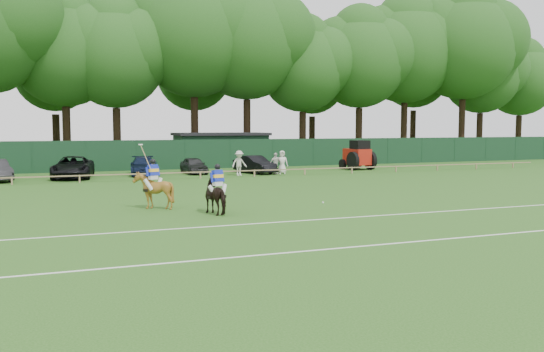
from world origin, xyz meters
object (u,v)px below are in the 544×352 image
suv_black (73,167)px  tractor (358,156)px  sedan_navy (144,166)px  spectator_mid (275,163)px  horse_dark (218,196)px  estate_black (255,164)px  spectator_left (239,163)px  polo_ball (323,202)px  spectator_right (282,162)px  horse_chestnut (153,190)px  hatch_grey (194,165)px  utility_shed (221,149)px

suv_black → tractor: (22.71, -0.10, 0.40)m
sedan_navy → spectator_mid: 9.85m
horse_dark → tractor: bearing=-147.9°
estate_black → spectator_left: size_ratio=2.26×
sedan_navy → polo_ball: bearing=-67.0°
spectator_mid → spectator_right: bearing=-2.9°
suv_black → sedan_navy: bearing=17.7°
horse_chestnut → polo_ball: bearing=156.1°
hatch_grey → tractor: bearing=-5.3°
horse_chestnut → utility_shed: (10.60, 25.70, 0.71)m
hatch_grey → spectator_right: spectator_right is taller
estate_black → polo_ball: size_ratio=46.12×
polo_ball → utility_shed: bearing=84.0°
spectator_left → tractor: 11.35m
spectator_mid → polo_ball: (-4.04, -16.24, -0.77)m
horse_chestnut → spectator_right: size_ratio=0.92×
spectator_right → suv_black: bearing=-172.0°
spectator_right → tractor: 7.86m
spectator_right → hatch_grey: bearing=172.1°
horse_dark → polo_ball: 5.72m
horse_dark → utility_shed: (8.36, 28.09, 0.80)m
horse_chestnut → spectator_mid: horse_chestnut is taller
horse_chestnut → utility_shed: utility_shed is taller
polo_ball → tractor: (12.29, 18.13, 1.12)m
horse_dark → spectator_right: size_ratio=0.98×
spectator_left → spectator_mid: size_ratio=1.13×
horse_dark → horse_chestnut: bearing=-62.4°
hatch_grey → tractor: 13.93m
spectator_right → utility_shed: 10.63m
utility_shed → tractor: size_ratio=2.78×
sedan_navy → spectator_left: 7.14m
utility_shed → spectator_left: bearing=-99.1°
suv_black → spectator_right: size_ratio=3.08×
spectator_right → polo_ball: (-4.64, -16.34, -0.85)m
horse_dark → spectator_mid: bearing=-134.0°
horse_chestnut → tractor: 26.31m
tractor → spectator_left: bearing=-173.2°
horse_dark → hatch_grey: (3.91, 20.29, -0.10)m
estate_black → spectator_left: (-1.74, -1.48, 0.23)m
utility_shed → tractor: (9.45, -8.66, -0.38)m
estate_black → sedan_navy: bearing=155.1°
horse_chestnut → estate_black: 19.62m
horse_chestnut → polo_ball: size_ratio=18.30×
sedan_navy → utility_shed: 11.36m
spectator_mid → spectator_left: bearing=170.0°
sedan_navy → estate_black: bearing=-2.6°
horse_chestnut → polo_ball: horse_chestnut is taller
horse_dark → estate_black: 20.67m
hatch_grey → spectator_left: bearing=-48.3°
horse_dark → estate_black: bearing=-129.4°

